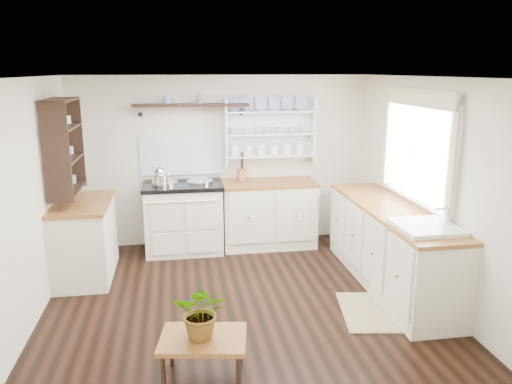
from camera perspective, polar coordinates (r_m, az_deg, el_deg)
floor at (r=5.42m, az=-1.81°, el=-12.08°), size 4.00×3.80×0.01m
wall_back at (r=6.88m, az=-3.94°, el=3.59°), size 4.00×0.02×2.30m
wall_right at (r=5.63m, az=18.71°, el=0.59°), size 0.02×3.80×2.30m
wall_left at (r=5.18m, az=-24.43°, el=-1.05°), size 0.02×3.80×2.30m
ceiling at (r=4.88m, az=-2.02°, el=13.01°), size 4.00×3.80×0.01m
window at (r=5.67m, az=17.87°, el=5.00°), size 0.08×1.55×1.22m
aga_cooker at (r=6.68m, az=-8.26°, el=-2.82°), size 1.03×0.72×0.95m
back_cabinets at (r=6.82m, az=1.42°, el=-2.41°), size 1.27×0.63×0.90m
right_cabinets at (r=5.78m, az=15.07°, el=-5.96°), size 0.62×2.43×0.90m
belfast_sink at (r=5.04m, az=18.78°, el=-5.09°), size 0.55×0.60×0.45m
left_cabinets at (r=6.14m, az=-18.97°, el=-5.05°), size 0.62×1.13×0.90m
plate_rack at (r=6.87m, az=1.48°, el=7.02°), size 1.20×0.22×0.90m
high_shelf at (r=6.64m, az=-7.44°, el=9.74°), size 1.50×0.29×0.16m
left_shelving at (r=5.93m, az=-21.13°, el=4.96°), size 0.28×0.80×1.05m
kettle at (r=6.43m, az=-10.91°, el=1.73°), size 0.19×0.19×0.24m
utensil_crock at (r=6.72m, az=-1.66°, el=1.98°), size 0.13×0.13×0.16m
center_table at (r=4.06m, az=-6.07°, el=-16.71°), size 0.73×0.57×0.36m
potted_plant at (r=3.93m, az=-6.17°, el=-13.40°), size 0.46×0.42×0.44m
floor_rug at (r=5.27m, az=12.84°, el=-13.19°), size 0.68×0.93×0.02m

